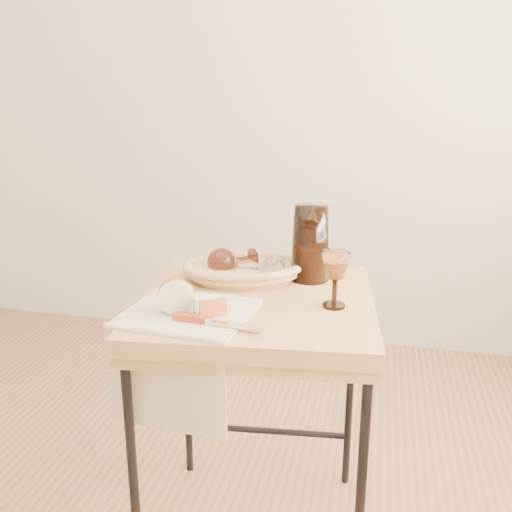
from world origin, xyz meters
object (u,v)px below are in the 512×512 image
(side_table, at_px, (258,424))
(tea_towel, at_px, (188,312))
(apple_half, at_px, (176,295))
(bread_basket, at_px, (243,272))
(goblet_lying_a, at_px, (235,260))
(table_knife, at_px, (213,321))
(pitcher, at_px, (310,243))
(wine_goblet, at_px, (335,279))
(goblet_lying_b, at_px, (257,267))

(side_table, distance_m, tea_towel, 0.44)
(tea_towel, distance_m, apple_half, 0.05)
(bread_basket, distance_m, goblet_lying_a, 0.04)
(tea_towel, distance_m, table_knife, 0.11)
(bread_basket, height_order, pitcher, pitcher)
(side_table, xyz_separation_m, table_knife, (-0.06, -0.21, 0.40))
(wine_goblet, bearing_deg, side_table, 172.91)
(pitcher, relative_size, table_knife, 1.17)
(side_table, xyz_separation_m, wine_goblet, (0.20, -0.03, 0.46))
(wine_goblet, bearing_deg, pitcher, 113.71)
(pitcher, bearing_deg, tea_towel, -119.65)
(bread_basket, xyz_separation_m, wine_goblet, (0.27, -0.15, 0.05))
(side_table, height_order, bread_basket, bread_basket)
(table_knife, bearing_deg, goblet_lying_b, 90.51)
(side_table, bearing_deg, tea_towel, -133.93)
(table_knife, bearing_deg, goblet_lying_a, 102.88)
(side_table, relative_size, wine_goblet, 5.24)
(goblet_lying_a, bearing_deg, tea_towel, 37.19)
(bread_basket, distance_m, pitcher, 0.21)
(side_table, height_order, tea_towel, tea_towel)
(bread_basket, height_order, wine_goblet, wine_goblet)
(side_table, distance_m, apple_half, 0.49)
(side_table, distance_m, pitcher, 0.54)
(tea_towel, relative_size, goblet_lying_b, 2.60)
(tea_towel, distance_m, wine_goblet, 0.38)
(tea_towel, bearing_deg, side_table, 51.56)
(wine_goblet, distance_m, apple_half, 0.40)
(side_table, relative_size, bread_basket, 2.50)
(goblet_lying_b, bearing_deg, wine_goblet, -32.51)
(goblet_lying_a, bearing_deg, bread_basket, 109.52)
(pitcher, distance_m, apple_half, 0.44)
(tea_towel, bearing_deg, apple_half, -160.31)
(tea_towel, bearing_deg, goblet_lying_a, 86.58)
(pitcher, bearing_deg, table_knife, -105.30)
(bread_basket, xyz_separation_m, apple_half, (-0.10, -0.28, 0.02))
(tea_towel, bearing_deg, bread_basket, 80.69)
(bread_basket, height_order, table_knife, bread_basket)
(goblet_lying_a, xyz_separation_m, pitcher, (0.21, 0.04, 0.06))
(tea_towel, xyz_separation_m, wine_goblet, (0.35, 0.12, 0.07))
(tea_towel, height_order, goblet_lying_a, goblet_lying_a)
(bread_basket, height_order, apple_half, apple_half)
(bread_basket, relative_size, wine_goblet, 2.10)
(goblet_lying_a, distance_m, table_knife, 0.36)
(side_table, bearing_deg, wine_goblet, -7.09)
(pitcher, bearing_deg, goblet_lying_b, -145.32)
(tea_towel, relative_size, bread_basket, 0.97)
(apple_half, bearing_deg, goblet_lying_b, 46.19)
(tea_towel, xyz_separation_m, pitcher, (0.26, 0.32, 0.11))
(goblet_lying_a, bearing_deg, goblet_lying_b, 112.46)
(apple_half, bearing_deg, table_knife, -41.88)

